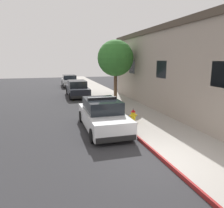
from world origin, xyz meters
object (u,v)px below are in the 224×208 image
police_cruiser (103,115)px  parked_car_dark_far (70,81)px  parked_car_silver_ahead (77,89)px  fire_hydrant (133,116)px  street_tree (116,58)px

police_cruiser → parked_car_dark_far: 19.44m
parked_car_silver_ahead → fire_hydrant: (1.80, -10.43, -0.25)m
parked_car_silver_ahead → parked_car_dark_far: bearing=89.9°
parked_car_dark_far → fire_hydrant: (1.78, -19.05, -0.25)m
parked_car_silver_ahead → street_tree: bearing=-56.6°
police_cruiser → parked_car_dark_far: bearing=89.8°
parked_car_dark_far → street_tree: 13.29m
parked_car_silver_ahead → street_tree: (2.68, -4.07, 2.93)m
police_cruiser → street_tree: street_tree is taller
fire_hydrant → street_tree: size_ratio=0.15×
police_cruiser → fire_hydrant: police_cruiser is taller
fire_hydrant → street_tree: street_tree is taller
police_cruiser → parked_car_dark_far: size_ratio=1.00×
parked_car_silver_ahead → fire_hydrant: size_ratio=6.37×
police_cruiser → street_tree: bearing=67.9°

